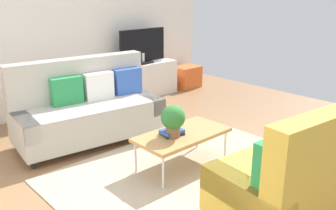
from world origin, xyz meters
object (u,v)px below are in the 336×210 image
object	(u,v)px
couch_green	(313,166)
table_book_0	(172,134)
vase_1	(122,62)
coffee_table	(182,135)
bottle_0	(134,59)
bottle_1	(138,60)
bottle_2	(143,58)
tv_console	(143,80)
tv	(143,47)
storage_trunk	(187,77)
couch_beige	(88,108)
vase_0	(115,63)
potted_plant	(173,119)

from	to	relation	value
couch_green	table_book_0	xyz separation A→B (m)	(-0.39, 1.46, -0.01)
vase_1	coffee_table	bearing A→B (deg)	-112.12
bottle_0	coffee_table	bearing A→B (deg)	-116.43
couch_green	bottle_1	xyz separation A→B (m)	(1.09, 3.96, 0.29)
coffee_table	table_book_0	size ratio (longest dim) A/B	4.58
bottle_2	bottle_1	bearing A→B (deg)	180.00
bottle_1	tv_console	bearing A→B (deg)	17.95
tv	table_book_0	distance (m)	3.03
coffee_table	bottle_2	distance (m)	2.96
coffee_table	bottle_2	bearing A→B (deg)	59.86
storage_trunk	couch_beige	bearing A→B (deg)	-160.38
vase_0	bottle_2	xyz separation A→B (m)	(0.57, -0.09, 0.02)
couch_beige	storage_trunk	world-z (taller)	couch_beige
bottle_0	bottle_1	distance (m)	0.11
vase_0	bottle_0	world-z (taller)	bottle_0
tv	bottle_1	world-z (taller)	tv
couch_beige	couch_green	xyz separation A→B (m)	(0.65, -2.84, -0.01)
couch_beige	vase_1	bearing A→B (deg)	-133.04
coffee_table	potted_plant	size ratio (longest dim) A/B	3.04
table_book_0	coffee_table	bearing A→B (deg)	-20.74
couch_green	coffee_table	size ratio (longest dim) A/B	1.80
coffee_table	bottle_0	distance (m)	2.86
couch_beige	bottle_2	xyz separation A→B (m)	(1.85, 1.12, 0.29)
tv_console	storage_trunk	size ratio (longest dim) A/B	2.69
potted_plant	vase_1	bearing A→B (deg)	65.16
potted_plant	bottle_1	xyz separation A→B (m)	(1.51, 2.54, 0.11)
couch_beige	vase_0	size ratio (longest dim) A/B	12.55
storage_trunk	vase_0	xyz separation A→B (m)	(-1.68, 0.15, 0.50)
bottle_0	bottle_2	size ratio (longest dim) A/B	1.15
couch_green	tv	world-z (taller)	tv
couch_beige	coffee_table	distance (m)	1.47
storage_trunk	potted_plant	xyz separation A→B (m)	(-2.74, -2.48, 0.40)
coffee_table	table_book_0	distance (m)	0.13
bottle_2	coffee_table	bearing A→B (deg)	-120.14
tv_console	vase_1	world-z (taller)	vase_1
table_book_0	bottle_2	bearing A→B (deg)	57.41
storage_trunk	bottle_0	size ratio (longest dim) A/B	2.22
couch_green	table_book_0	bearing A→B (deg)	111.58
couch_green	bottle_0	distance (m)	4.09
bottle_1	vase_1	bearing A→B (deg)	163.11
vase_0	coffee_table	bearing A→B (deg)	-109.06
bottle_1	couch_beige	bearing A→B (deg)	-147.33
potted_plant	table_book_0	distance (m)	0.20
couch_beige	bottle_1	xyz separation A→B (m)	(1.74, 1.12, 0.28)
coffee_table	tv	xyz separation A→B (m)	(1.49, 2.56, 0.56)
vase_0	tv_console	bearing A→B (deg)	-4.93
tv_console	tv	size ratio (longest dim) A/B	1.40
table_book_0	bottle_2	world-z (taller)	bottle_2
potted_plant	storage_trunk	bearing A→B (deg)	42.19
couch_beige	potted_plant	world-z (taller)	couch_beige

